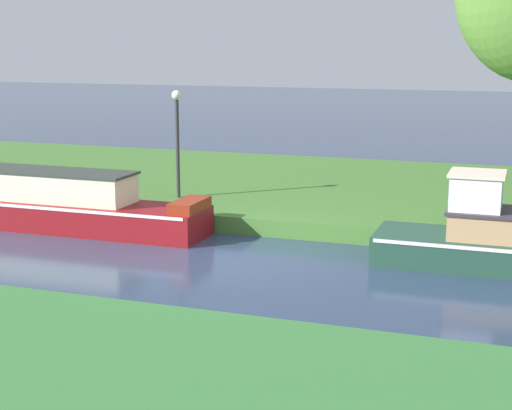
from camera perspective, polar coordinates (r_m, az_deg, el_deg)
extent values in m
plane|color=#263650|center=(15.75, -1.52, -4.04)|extent=(120.00, 120.00, 0.00)
cube|color=#3D6B2C|center=(22.21, 4.95, 1.11)|extent=(72.00, 10.00, 0.40)
cube|color=silver|center=(15.63, 15.83, 0.82)|extent=(0.95, 1.03, 0.72)
cube|color=beige|center=(15.57, 15.91, 2.22)|extent=(1.05, 1.10, 0.06)
cube|color=maroon|center=(19.78, -17.77, -0.34)|extent=(10.25, 1.45, 0.67)
cube|color=silver|center=(19.72, -17.83, 0.50)|extent=(10.04, 1.48, 0.07)
cube|color=beige|center=(19.70, -18.07, 1.56)|extent=(6.78, 1.10, 0.65)
cube|color=#2F3630|center=(19.64, -18.14, 2.58)|extent=(6.88, 1.16, 0.06)
cube|color=maroon|center=(17.22, -4.88, -0.01)|extent=(0.55, 1.22, 0.24)
cylinder|color=#333338|center=(19.95, -5.76, 4.09)|extent=(0.10, 0.10, 2.49)
sphere|color=white|center=(19.81, -5.84, 8.00)|extent=(0.24, 0.24, 0.24)
cylinder|color=#43382F|center=(19.84, -11.71, 1.10)|extent=(0.14, 0.14, 0.60)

